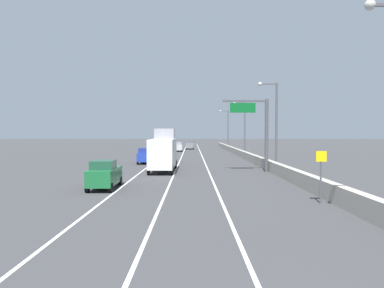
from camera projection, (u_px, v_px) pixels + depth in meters
The scene contains 17 objects.
ground_plane at pixel (194, 153), 69.65m from camera, with size 320.00×320.00×0.00m, color #38383A.
lane_stripe_left at pixel (162, 156), 60.67m from camera, with size 0.16×130.00×0.00m, color silver.
lane_stripe_center at pixel (183, 156), 60.66m from camera, with size 0.16×130.00×0.00m, color silver.
lane_stripe_right at pixel (203, 156), 60.65m from camera, with size 0.16×130.00×0.00m, color silver.
jersey_barrier_right at pixel (256, 160), 45.62m from camera, with size 0.60×120.00×1.10m, color #9E998E.
overhead_sign_gantry at pixel (260, 126), 36.02m from camera, with size 4.68×0.36×7.50m.
speed_advisory_sign at pixel (322, 173), 20.01m from camera, with size 0.60×0.11×3.00m.
lamp_post_right_second at pixel (275, 119), 37.89m from camera, with size 2.14×0.44×9.51m.
lamp_post_right_third at pixel (244, 124), 61.27m from camera, with size 2.14×0.44×9.51m.
lamp_post_right_fourth at pixel (228, 127), 84.66m from camera, with size 2.14×0.44×9.51m.
car_silver_0 at pixel (178, 147), 76.20m from camera, with size 2.12×4.56×2.07m.
car_green_1 at pixel (105, 174), 25.37m from camera, with size 1.89×4.45×2.08m.
car_red_2 at pixel (170, 156), 47.04m from camera, with size 2.04×4.71×1.99m.
car_black_3 at pixel (161, 148), 72.24m from camera, with size 1.99×4.48×1.90m.
car_blue_4 at pixel (146, 156), 46.07m from camera, with size 1.84×4.20×2.06m.
car_gray_5 at pixel (191, 145), 86.46m from camera, with size 1.95×4.58×2.14m.
box_truck at pixel (164, 152), 36.76m from camera, with size 2.51×7.77×4.49m.
Camera 1 is at (-0.24, -5.55, 4.04)m, focal length 32.87 mm.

